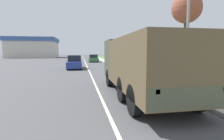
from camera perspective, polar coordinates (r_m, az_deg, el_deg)
name	(u,v)px	position (r m, az deg, el deg)	size (l,w,h in m)	color
ground_plane	(85,62)	(36.91, -8.80, 2.64)	(180.00, 180.00, 0.00)	#4C4C4F
lane_centre_stripe	(85,62)	(36.91, -8.80, 2.64)	(0.12, 120.00, 0.00)	silver
sidewalk_right	(106,61)	(37.29, -1.86, 2.83)	(1.80, 120.00, 0.12)	beige
grass_strip_right	(126,61)	(38.17, 4.69, 2.81)	(7.00, 120.00, 0.02)	#4C7538
military_truck	(142,63)	(8.34, 9.84, 2.34)	(2.57, 7.61, 2.79)	#474C38
car_nearest_ahead	(75,63)	(22.42, -12.10, 2.37)	(1.76, 4.81, 1.67)	navy
car_second_ahead	(93,59)	(36.48, -6.09, 3.73)	(1.87, 4.27, 1.55)	#336B3D
pickup_truck	(179,65)	(16.32, 20.93, 1.39)	(2.02, 5.71, 1.89)	maroon
lamp_post	(185,9)	(10.43, 22.71, 18.03)	(1.69, 0.24, 7.13)	gray
tree_mid_right	(187,9)	(18.95, 23.17, 17.71)	(2.82, 2.82, 7.61)	#4C3D2D
utility_box	(202,81)	(11.72, 27.27, -3.19)	(0.55, 0.45, 0.70)	#3D7042
building_distant	(34,48)	(70.92, -24.16, 6.68)	(16.56, 14.26, 7.14)	beige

